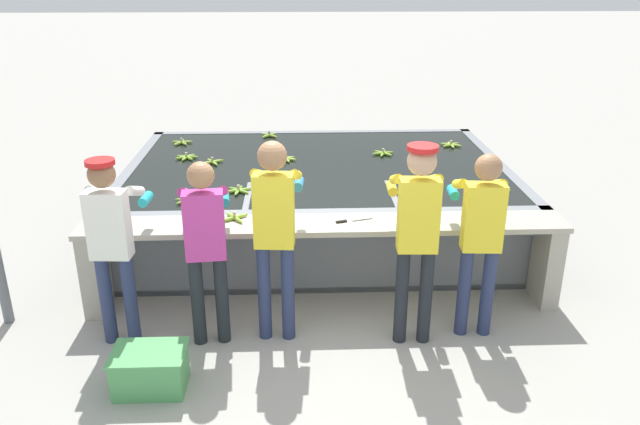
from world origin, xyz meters
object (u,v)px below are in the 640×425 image
object	(u,v)px
banana_bunch_floating_7	(285,159)
banana_bunch_floating_9	(186,157)
worker_0	(111,235)
knife_0	(349,221)
worker_1	(205,238)
banana_bunch_floating_4	(182,142)
banana_bunch_floating_5	(239,190)
banana_bunch_floating_2	(189,200)
banana_bunch_floating_8	(497,190)
banana_bunch_floating_6	(451,145)
worker_2	(275,223)
banana_bunch_floating_0	(212,162)
worker_4	(481,229)
banana_bunch_floating_3	(383,153)
banana_bunch_ledge_0	(235,218)
crate	(150,370)
worker_3	(417,225)
banana_bunch_floating_1	(269,135)

from	to	relation	value
banana_bunch_floating_7	banana_bunch_floating_9	xyz separation A→B (m)	(-1.17, 0.12, 0.00)
worker_0	knife_0	distance (m)	2.03
worker_1	banana_bunch_floating_4	world-z (taller)	worker_1
banana_bunch_floating_9	banana_bunch_floating_5	bearing A→B (deg)	-59.32
banana_bunch_floating_2	banana_bunch_floating_8	world-z (taller)	same
banana_bunch_floating_6	banana_bunch_floating_8	world-z (taller)	same
worker_2	banana_bunch_floating_8	world-z (taller)	worker_2
banana_bunch_floating_6	banana_bunch_floating_0	bearing A→B (deg)	-167.95
worker_4	banana_bunch_floating_4	xyz separation A→B (m)	(-2.99, 3.22, -0.11)
banana_bunch_floating_0	banana_bunch_floating_8	xyz separation A→B (m)	(3.02, -1.08, -0.00)
worker_4	banana_bunch_floating_3	size ratio (longest dim) A/B	5.76
worker_0	banana_bunch_ledge_0	size ratio (longest dim) A/B	6.38
banana_bunch_floating_5	crate	world-z (taller)	banana_bunch_floating_5
banana_bunch_floating_2	banana_bunch_floating_9	size ratio (longest dim) A/B	1.00
banana_bunch_floating_0	banana_bunch_floating_6	world-z (taller)	same
worker_1	banana_bunch_floating_0	world-z (taller)	worker_1
worker_2	worker_3	world-z (taller)	worker_2
banana_bunch_floating_5	banana_bunch_floating_0	bearing A→B (deg)	111.06
banana_bunch_floating_7	knife_0	distance (m)	2.02
worker_4	crate	distance (m)	2.84
worker_1	banana_bunch_floating_5	world-z (taller)	worker_1
banana_bunch_floating_1	banana_bunch_floating_4	xyz separation A→B (m)	(-1.12, -0.32, -0.00)
banana_bunch_floating_8	banana_bunch_floating_9	xyz separation A→B (m)	(-3.35, 1.29, 0.00)
worker_3	banana_bunch_floating_3	distance (m)	2.73
worker_1	worker_3	distance (m)	1.70
worker_4	banana_bunch_floating_4	world-z (taller)	worker_4
banana_bunch_floating_4	banana_bunch_floating_8	xyz separation A→B (m)	(3.52, -1.96, -0.00)
worker_2	banana_bunch_floating_3	distance (m)	2.91
worker_2	banana_bunch_floating_4	size ratio (longest dim) A/B	6.27
banana_bunch_ledge_0	banana_bunch_floating_7	bearing A→B (deg)	76.83
banana_bunch_floating_4	banana_bunch_floating_5	distance (m)	2.08
banana_bunch_floating_7	crate	xyz separation A→B (m)	(-0.98, -3.14, -0.69)
banana_bunch_floating_6	banana_bunch_ledge_0	world-z (taller)	banana_bunch_ledge_0
banana_bunch_floating_6	banana_bunch_floating_7	world-z (taller)	same
worker_2	worker_4	distance (m)	1.69
banana_bunch_floating_8	banana_bunch_floating_6	bearing A→B (deg)	92.26
banana_bunch_floating_6	banana_bunch_floating_7	size ratio (longest dim) A/B	1.00
worker_2	worker_4	xyz separation A→B (m)	(1.69, -0.00, -0.09)
banana_bunch_floating_3	banana_bunch_floating_5	xyz separation A→B (m)	(-1.65, -1.29, 0.00)
worker_0	banana_bunch_floating_9	world-z (taller)	worker_0
worker_2	banana_bunch_floating_7	xyz separation A→B (m)	(0.05, 2.43, -0.19)
worker_0	crate	world-z (taller)	worker_0
banana_bunch_floating_2	banana_bunch_floating_5	size ratio (longest dim) A/B	1.00
banana_bunch_floating_4	crate	size ratio (longest dim) A/B	0.50
banana_bunch_floating_3	crate	bearing A→B (deg)	-123.17
banana_bunch_floating_8	banana_bunch_floating_9	bearing A→B (deg)	158.89
worker_2	knife_0	xyz separation A→B (m)	(0.65, 0.51, -0.20)
worker_0	banana_bunch_floating_0	world-z (taller)	worker_0
worker_4	worker_2	bearing A→B (deg)	179.95
worker_2	worker_3	size ratio (longest dim) A/B	1.01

